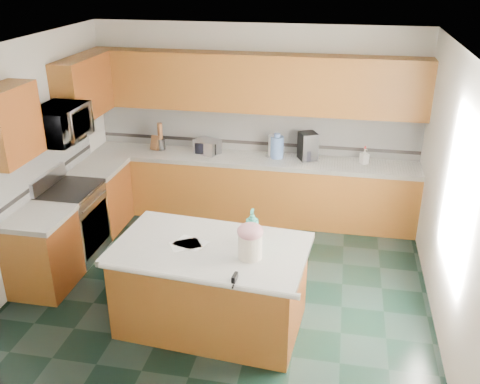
% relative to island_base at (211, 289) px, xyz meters
% --- Properties ---
extents(floor, '(4.60, 4.60, 0.00)m').
position_rel_island_base_xyz_m(floor, '(-0.03, 0.54, -0.43)').
color(floor, black).
rests_on(floor, ground).
extents(ceiling, '(4.60, 4.60, 0.00)m').
position_rel_island_base_xyz_m(ceiling, '(-0.03, 0.54, 2.27)').
color(ceiling, white).
rests_on(ceiling, ground).
extents(wall_back, '(4.60, 0.04, 2.70)m').
position_rel_island_base_xyz_m(wall_back, '(-0.03, 2.86, 0.92)').
color(wall_back, white).
rests_on(wall_back, ground).
extents(wall_front, '(4.60, 0.04, 2.70)m').
position_rel_island_base_xyz_m(wall_front, '(-0.03, -1.78, 0.92)').
color(wall_front, white).
rests_on(wall_front, ground).
extents(wall_left, '(0.04, 4.60, 2.70)m').
position_rel_island_base_xyz_m(wall_left, '(-2.35, 0.54, 0.92)').
color(wall_left, white).
rests_on(wall_left, ground).
extents(wall_right, '(0.04, 4.60, 2.70)m').
position_rel_island_base_xyz_m(wall_right, '(2.29, 0.54, 0.92)').
color(wall_right, white).
rests_on(wall_right, ground).
extents(back_base_cab, '(4.60, 0.60, 0.86)m').
position_rel_island_base_xyz_m(back_base_cab, '(-0.03, 2.54, 0.00)').
color(back_base_cab, '#4B1F0A').
rests_on(back_base_cab, ground).
extents(back_countertop, '(4.60, 0.64, 0.06)m').
position_rel_island_base_xyz_m(back_countertop, '(-0.03, 2.54, 0.46)').
color(back_countertop, white).
rests_on(back_countertop, back_base_cab).
extents(back_upper_cab, '(4.60, 0.33, 0.78)m').
position_rel_island_base_xyz_m(back_upper_cab, '(-0.03, 2.68, 1.51)').
color(back_upper_cab, '#4B1F0A').
rests_on(back_upper_cab, wall_back).
extents(back_backsplash, '(4.60, 0.02, 0.63)m').
position_rel_island_base_xyz_m(back_backsplash, '(-0.03, 2.83, 0.81)').
color(back_backsplash, silver).
rests_on(back_backsplash, back_countertop).
extents(back_accent_band, '(4.60, 0.01, 0.05)m').
position_rel_island_base_xyz_m(back_accent_band, '(-0.03, 2.83, 0.61)').
color(back_accent_band, black).
rests_on(back_accent_band, back_countertop).
extents(left_base_cab_rear, '(0.60, 0.82, 0.86)m').
position_rel_island_base_xyz_m(left_base_cab_rear, '(-2.03, 1.83, 0.00)').
color(left_base_cab_rear, '#4B1F0A').
rests_on(left_base_cab_rear, ground).
extents(left_counter_rear, '(0.64, 0.82, 0.06)m').
position_rel_island_base_xyz_m(left_counter_rear, '(-2.03, 1.83, 0.46)').
color(left_counter_rear, white).
rests_on(left_counter_rear, left_base_cab_rear).
extents(left_base_cab_front, '(0.60, 0.72, 0.86)m').
position_rel_island_base_xyz_m(left_base_cab_front, '(-2.03, 0.30, 0.00)').
color(left_base_cab_front, '#4B1F0A').
rests_on(left_base_cab_front, ground).
extents(left_counter_front, '(0.64, 0.72, 0.06)m').
position_rel_island_base_xyz_m(left_counter_front, '(-2.03, 0.30, 0.46)').
color(left_counter_front, white).
rests_on(left_counter_front, left_base_cab_front).
extents(left_backsplash, '(0.02, 2.30, 0.63)m').
position_rel_island_base_xyz_m(left_backsplash, '(-2.31, 1.09, 0.81)').
color(left_backsplash, silver).
rests_on(left_backsplash, wall_left).
extents(left_accent_band, '(0.01, 2.30, 0.05)m').
position_rel_island_base_xyz_m(left_accent_band, '(-2.31, 1.09, 0.61)').
color(left_accent_band, black).
rests_on(left_accent_band, wall_left).
extents(left_upper_cab_rear, '(0.33, 1.09, 0.78)m').
position_rel_island_base_xyz_m(left_upper_cab_rear, '(-2.16, 1.97, 1.51)').
color(left_upper_cab_rear, '#4B1F0A').
rests_on(left_upper_cab_rear, wall_left).
extents(left_upper_cab_front, '(0.33, 0.72, 0.78)m').
position_rel_island_base_xyz_m(left_upper_cab_front, '(-2.16, 0.30, 1.51)').
color(left_upper_cab_front, '#4B1F0A').
rests_on(left_upper_cab_front, wall_left).
extents(range_body, '(0.60, 0.76, 0.88)m').
position_rel_island_base_xyz_m(range_body, '(-2.03, 1.04, 0.01)').
color(range_body, '#B7B7BC').
rests_on(range_body, ground).
extents(range_oven_door, '(0.02, 0.68, 0.55)m').
position_rel_island_base_xyz_m(range_oven_door, '(-1.74, 1.04, -0.03)').
color(range_oven_door, black).
rests_on(range_oven_door, range_body).
extents(range_cooktop, '(0.62, 0.78, 0.04)m').
position_rel_island_base_xyz_m(range_cooktop, '(-2.03, 1.04, 0.47)').
color(range_cooktop, black).
rests_on(range_cooktop, range_body).
extents(range_handle, '(0.02, 0.66, 0.02)m').
position_rel_island_base_xyz_m(range_handle, '(-1.71, 1.04, 0.35)').
color(range_handle, '#B7B7BC').
rests_on(range_handle, range_body).
extents(range_backguard, '(0.06, 0.76, 0.18)m').
position_rel_island_base_xyz_m(range_backguard, '(-2.29, 1.04, 0.59)').
color(range_backguard, '#B7B7BC').
rests_on(range_backguard, range_body).
extents(microwave, '(0.50, 0.73, 0.41)m').
position_rel_island_base_xyz_m(microwave, '(-2.03, 1.04, 1.30)').
color(microwave, '#B7B7BC').
rests_on(microwave, wall_left).
extents(island_base, '(1.86, 1.16, 0.86)m').
position_rel_island_base_xyz_m(island_base, '(0.00, 0.00, 0.00)').
color(island_base, '#4B1F0A').
rests_on(island_base, ground).
extents(island_top, '(1.97, 1.27, 0.06)m').
position_rel_island_base_xyz_m(island_top, '(0.00, 0.00, 0.46)').
color(island_top, white).
rests_on(island_top, island_base).
extents(island_bullnose, '(1.88, 0.22, 0.06)m').
position_rel_island_base_xyz_m(island_bullnose, '(0.00, -0.56, 0.46)').
color(island_bullnose, white).
rests_on(island_bullnose, island_base).
extents(treat_jar, '(0.23, 0.23, 0.24)m').
position_rel_island_base_xyz_m(treat_jar, '(0.42, -0.13, 0.61)').
color(treat_jar, white).
rests_on(treat_jar, island_top).
extents(treat_jar_lid, '(0.25, 0.25, 0.15)m').
position_rel_island_base_xyz_m(treat_jar_lid, '(0.42, -0.13, 0.76)').
color(treat_jar_lid, '#CC828F').
rests_on(treat_jar_lid, treat_jar).
extents(treat_jar_knob, '(0.08, 0.03, 0.03)m').
position_rel_island_base_xyz_m(treat_jar_knob, '(0.42, -0.13, 0.82)').
color(treat_jar_knob, tan).
rests_on(treat_jar_knob, treat_jar_lid).
extents(treat_jar_knob_end_l, '(0.04, 0.04, 0.04)m').
position_rel_island_base_xyz_m(treat_jar_knob_end_l, '(0.38, -0.13, 0.82)').
color(treat_jar_knob_end_l, tan).
rests_on(treat_jar_knob_end_l, treat_jar_lid).
extents(treat_jar_knob_end_r, '(0.04, 0.04, 0.04)m').
position_rel_island_base_xyz_m(treat_jar_knob_end_r, '(0.46, -0.13, 0.82)').
color(treat_jar_knob_end_r, tan).
rests_on(treat_jar_knob_end_r, treat_jar_lid).
extents(soap_bottle_island, '(0.15, 0.15, 0.38)m').
position_rel_island_base_xyz_m(soap_bottle_island, '(0.39, 0.11, 0.68)').
color(soap_bottle_island, teal).
rests_on(soap_bottle_island, island_top).
extents(paper_sheet_a, '(0.35, 0.33, 0.00)m').
position_rel_island_base_xyz_m(paper_sheet_a, '(-0.24, -0.02, 0.49)').
color(paper_sheet_a, white).
rests_on(paper_sheet_a, island_top).
extents(paper_sheet_b, '(0.36, 0.31, 0.00)m').
position_rel_island_base_xyz_m(paper_sheet_b, '(-0.21, 0.03, 0.49)').
color(paper_sheet_b, white).
rests_on(paper_sheet_b, island_top).
extents(clamp_body, '(0.04, 0.11, 0.10)m').
position_rel_island_base_xyz_m(clamp_body, '(0.35, -0.54, 0.50)').
color(clamp_body, black).
rests_on(clamp_body, island_top).
extents(clamp_handle, '(0.02, 0.08, 0.02)m').
position_rel_island_base_xyz_m(clamp_handle, '(0.35, -0.60, 0.48)').
color(clamp_handle, black).
rests_on(clamp_handle, island_top).
extents(knife_block, '(0.16, 0.18, 0.23)m').
position_rel_island_base_xyz_m(knife_block, '(-1.45, 2.59, 0.60)').
color(knife_block, '#472814').
rests_on(knife_block, back_countertop).
extents(utensil_crock, '(0.13, 0.13, 0.16)m').
position_rel_island_base_xyz_m(utensil_crock, '(-1.39, 2.62, 0.57)').
color(utensil_crock, black).
rests_on(utensil_crock, back_countertop).
extents(utensil_bundle, '(0.08, 0.08, 0.24)m').
position_rel_island_base_xyz_m(utensil_bundle, '(-1.39, 2.62, 0.77)').
color(utensil_bundle, '#472814').
rests_on(utensil_bundle, utensil_crock).
extents(toaster_oven, '(0.41, 0.36, 0.20)m').
position_rel_island_base_xyz_m(toaster_oven, '(-0.68, 2.59, 0.59)').
color(toaster_oven, '#B7B7BC').
rests_on(toaster_oven, back_countertop).
extents(toaster_oven_door, '(0.30, 0.01, 0.16)m').
position_rel_island_base_xyz_m(toaster_oven_door, '(-0.68, 2.48, 0.59)').
color(toaster_oven_door, black).
rests_on(toaster_oven_door, toaster_oven).
extents(paper_towel, '(0.14, 0.14, 0.31)m').
position_rel_island_base_xyz_m(paper_towel, '(0.26, 2.64, 0.64)').
color(paper_towel, white).
rests_on(paper_towel, back_countertop).
extents(paper_towel_base, '(0.20, 0.20, 0.01)m').
position_rel_island_base_xyz_m(paper_towel_base, '(0.26, 2.64, 0.50)').
color(paper_towel_base, '#B7B7BC').
rests_on(paper_towel_base, back_countertop).
extents(water_jug, '(0.19, 0.19, 0.31)m').
position_rel_island_base_xyz_m(water_jug, '(0.32, 2.60, 0.64)').
color(water_jug, '#5376B7').
rests_on(water_jug, back_countertop).
extents(water_jug_neck, '(0.09, 0.09, 0.04)m').
position_rel_island_base_xyz_m(water_jug_neck, '(0.32, 2.60, 0.82)').
color(water_jug_neck, '#5376B7').
rests_on(water_jug_neck, water_jug).
extents(coffee_maker, '(0.31, 0.32, 0.38)m').
position_rel_island_base_xyz_m(coffee_maker, '(0.74, 2.62, 0.68)').
color(coffee_maker, black).
rests_on(coffee_maker, back_countertop).
extents(coffee_carafe, '(0.16, 0.16, 0.16)m').
position_rel_island_base_xyz_m(coffee_carafe, '(0.74, 2.57, 0.57)').
color(coffee_carafe, black).
rests_on(coffee_carafe, back_countertop).
extents(soap_bottle_back, '(0.13, 0.13, 0.21)m').
position_rel_island_base_xyz_m(soap_bottle_back, '(1.51, 2.59, 0.60)').
color(soap_bottle_back, white).
rests_on(soap_bottle_back, back_countertop).
extents(soap_back_cap, '(0.02, 0.02, 0.03)m').
position_rel_island_base_xyz_m(soap_back_cap, '(1.51, 2.59, 0.72)').
color(soap_back_cap, red).
rests_on(soap_back_cap, soap_bottle_back).
extents(window_light_proxy, '(0.02, 1.40, 1.10)m').
position_rel_island_base_xyz_m(window_light_proxy, '(2.26, 0.34, 1.07)').
color(window_light_proxy, white).
rests_on(window_light_proxy, wall_right).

